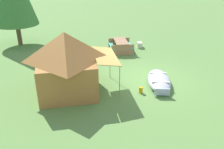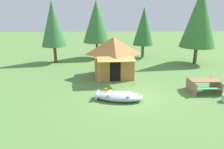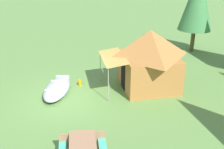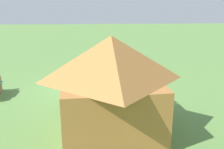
{
  "view_description": "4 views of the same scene",
  "coord_description": "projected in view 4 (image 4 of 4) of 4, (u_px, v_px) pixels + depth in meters",
  "views": [
    {
      "loc": [
        -11.63,
        3.13,
        5.86
      ],
      "look_at": [
        -0.91,
        1.86,
        0.79
      ],
      "focal_mm": 39.17,
      "sensor_mm": 36.0,
      "label": 1
    },
    {
      "loc": [
        -1.35,
        -11.7,
        4.84
      ],
      "look_at": [
        -1.06,
        2.09,
        0.71
      ],
      "focal_mm": 34.32,
      "sensor_mm": 36.0,
      "label": 2
    },
    {
      "loc": [
        11.05,
        0.71,
        5.9
      ],
      "look_at": [
        -0.89,
        2.14,
        0.79
      ],
      "focal_mm": 41.91,
      "sensor_mm": 36.0,
      "label": 3
    },
    {
      "loc": [
        -0.47,
        10.86,
        3.81
      ],
      "look_at": [
        -1.09,
        1.97,
        1.29
      ],
      "focal_mm": 39.89,
      "sensor_mm": 36.0,
      "label": 4
    }
  ],
  "objects": [
    {
      "name": "fuel_can",
      "position": [
        118.0,
        90.0,
        10.99
      ],
      "size": [
        0.24,
        0.24,
        0.3
      ],
      "primitive_type": "cylinder",
      "rotation": [
        0.0,
        0.0,
        3.65
      ],
      "color": "#D3960A",
      "rests_on": "ground_plane"
    },
    {
      "name": "ground_plane",
      "position": [
        85.0,
        90.0,
        11.43
      ],
      "size": [
        80.0,
        80.0,
        0.0
      ],
      "primitive_type": "plane",
      "color": "#5C8642"
    },
    {
      "name": "beached_rowboat",
      "position": [
        101.0,
        81.0,
        11.99
      ],
      "size": [
        2.86,
        1.59,
        0.46
      ],
      "color": "#A4A9C5",
      "rests_on": "ground_plane"
    },
    {
      "name": "canvas_cabin_tent",
      "position": [
        111.0,
        85.0,
        7.23
      ],
      "size": [
        3.23,
        3.99,
        2.99
      ],
      "color": "#AB6F37",
      "rests_on": "ground_plane"
    }
  ]
}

